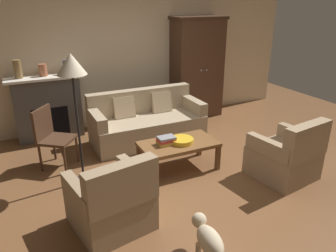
% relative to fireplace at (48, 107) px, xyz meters
% --- Properties ---
extents(ground_plane, '(9.60, 9.60, 0.00)m').
position_rel_fireplace_xyz_m(ground_plane, '(1.55, -2.30, -0.57)').
color(ground_plane, brown).
extents(back_wall, '(7.20, 0.10, 2.80)m').
position_rel_fireplace_xyz_m(back_wall, '(1.55, 0.25, 0.83)').
color(back_wall, beige).
rests_on(back_wall, ground).
extents(fireplace, '(1.26, 0.48, 1.12)m').
position_rel_fireplace_xyz_m(fireplace, '(0.00, 0.00, 0.00)').
color(fireplace, '#4C4947').
rests_on(fireplace, ground).
extents(armoire, '(1.06, 0.57, 2.02)m').
position_rel_fireplace_xyz_m(armoire, '(2.95, -0.08, 0.44)').
color(armoire, '#472D1E').
rests_on(armoire, ground).
extents(couch, '(1.92, 0.86, 0.86)m').
position_rel_fireplace_xyz_m(couch, '(1.50, -0.87, -0.25)').
color(couch, tan).
rests_on(couch, ground).
extents(coffee_table, '(1.10, 0.60, 0.42)m').
position_rel_fireplace_xyz_m(coffee_table, '(1.52, -2.04, -0.20)').
color(coffee_table, brown).
rests_on(coffee_table, ground).
extents(fruit_bowl, '(0.33, 0.33, 0.06)m').
position_rel_fireplace_xyz_m(fruit_bowl, '(1.57, -2.05, -0.12)').
color(fruit_bowl, gold).
rests_on(fruit_bowl, coffee_table).
extents(book_stack, '(0.25, 0.19, 0.11)m').
position_rel_fireplace_xyz_m(book_stack, '(1.34, -2.01, -0.09)').
color(book_stack, gold).
rests_on(book_stack, coffee_table).
extents(mantel_vase_bronze, '(0.13, 0.13, 0.30)m').
position_rel_fireplace_xyz_m(mantel_vase_bronze, '(-0.38, -0.02, 0.70)').
color(mantel_vase_bronze, olive).
rests_on(mantel_vase_bronze, fireplace).
extents(mantel_vase_terracotta, '(0.13, 0.13, 0.20)m').
position_rel_fireplace_xyz_m(mantel_vase_terracotta, '(0.00, -0.02, 0.65)').
color(mantel_vase_terracotta, '#A86042').
rests_on(mantel_vase_terracotta, fireplace).
extents(mantel_vase_slate, '(0.10, 0.10, 0.24)m').
position_rel_fireplace_xyz_m(mantel_vase_slate, '(0.38, -0.02, 0.67)').
color(mantel_vase_slate, '#565B66').
rests_on(mantel_vase_slate, fireplace).
extents(armchair_near_left, '(0.89, 0.89, 0.88)m').
position_rel_fireplace_xyz_m(armchair_near_left, '(0.29, -2.89, -0.25)').
color(armchair_near_left, '#997F60').
rests_on(armchair_near_left, ground).
extents(armchair_near_right, '(0.87, 0.87, 0.88)m').
position_rel_fireplace_xyz_m(armchair_near_right, '(2.75, -2.89, -0.25)').
color(armchair_near_right, '#997F60').
rests_on(armchair_near_right, ground).
extents(side_chair_wooden, '(0.62, 0.62, 0.90)m').
position_rel_fireplace_xyz_m(side_chair_wooden, '(-0.10, -1.16, -0.06)').
color(side_chair_wooden, '#472D1E').
rests_on(side_chair_wooden, ground).
extents(floor_lamp, '(0.36, 0.36, 1.74)m').
position_rel_fireplace_xyz_m(floor_lamp, '(0.19, -1.80, 0.94)').
color(floor_lamp, black).
rests_on(floor_lamp, ground).
extents(dog, '(0.24, 0.57, 0.39)m').
position_rel_fireplace_xyz_m(dog, '(0.96, -3.75, -0.32)').
color(dog, beige).
rests_on(dog, ground).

